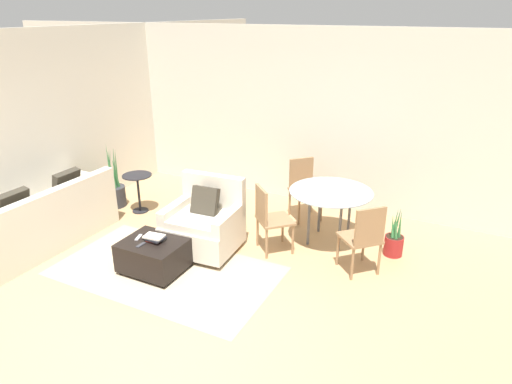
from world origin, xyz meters
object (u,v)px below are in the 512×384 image
object	(u,v)px
dining_table	(331,197)
dining_chair_near_left	(269,215)
ottoman	(154,254)
couch	(42,225)
armchair	(204,224)
dining_chair_near_right	(364,235)
book_stack	(154,238)
potted_plant_small	(394,241)
dining_chair_far_left	(304,184)
side_table	(138,186)
tv_remote_secondary	(141,245)
potted_plant	(114,191)
tv_remote_primary	(139,237)

from	to	relation	value
dining_table	dining_chair_near_left	world-z (taller)	dining_chair_near_left
dining_table	ottoman	bearing A→B (deg)	-134.62
couch	armchair	size ratio (longest dim) A/B	2.17
armchair	dining_chair_near_right	world-z (taller)	armchair
armchair	dining_chair_near_right	distance (m)	2.04
couch	book_stack	size ratio (longest dim) A/B	8.10
potted_plant_small	ottoman	bearing A→B (deg)	-146.14
dining_chair_far_left	potted_plant_small	bearing A→B (deg)	-21.83
side_table	dining_chair_near_right	size ratio (longest dim) A/B	0.68
tv_remote_secondary	couch	bearing A→B (deg)	-179.25
ottoman	potted_plant_small	xyz separation A→B (m)	(2.52, 1.69, -0.03)
armchair	tv_remote_secondary	bearing A→B (deg)	-110.55
couch	dining_chair_near_right	bearing A→B (deg)	16.88
book_stack	dining_chair_near_right	world-z (taller)	dining_chair_near_right
book_stack	side_table	world-z (taller)	side_table
couch	dining_table	distance (m)	3.86
tv_remote_secondary	side_table	bearing A→B (deg)	131.06
potted_plant	potted_plant_small	size ratio (longest dim) A/B	1.61
dining_chair_near_right	dining_chair_far_left	size ratio (longest dim) A/B	1.00
book_stack	potted_plant	bearing A→B (deg)	145.18
armchair	ottoman	world-z (taller)	armchair
couch	book_stack	world-z (taller)	couch
tv_remote_primary	couch	bearing A→B (deg)	-174.04
side_table	potted_plant_small	bearing A→B (deg)	5.90
book_stack	ottoman	bearing A→B (deg)	-106.01
armchair	tv_remote_secondary	size ratio (longest dim) A/B	7.13
tv_remote_secondary	dining_table	size ratio (longest dim) A/B	0.12
dining_chair_near_left	dining_chair_far_left	world-z (taller)	same
tv_remote_secondary	potted_plant	size ratio (longest dim) A/B	0.13
side_table	dining_chair_near_left	xyz separation A→B (m)	(2.35, -0.24, 0.09)
tv_remote_primary	armchair	bearing A→B (deg)	56.90
dining_table	side_table	bearing A→B (deg)	-172.76
side_table	dining_table	world-z (taller)	dining_table
tv_remote_primary	dining_chair_far_left	distance (m)	2.61
tv_remote_secondary	dining_chair_far_left	distance (m)	2.67
tv_remote_secondary	dining_table	xyz separation A→B (m)	(1.72, 1.81, 0.26)
potted_plant_small	side_table	bearing A→B (deg)	-174.10
tv_remote_primary	potted_plant	xyz separation A→B (m)	(-1.60, 1.29, -0.15)
dining_chair_far_left	potted_plant	bearing A→B (deg)	-160.79
potted_plant	dining_chair_far_left	distance (m)	3.03
dining_chair_far_left	ottoman	bearing A→B (deg)	-114.31
side_table	dining_chair_near_left	size ratio (longest dim) A/B	0.68
side_table	dining_chair_near_right	distance (m)	3.59
couch	dining_chair_far_left	bearing A→B (deg)	41.47
potted_plant	ottoman	bearing A→B (deg)	-35.43
couch	dining_chair_near_left	size ratio (longest dim) A/B	2.30
book_stack	tv_remote_secondary	world-z (taller)	book_stack
dining_chair_far_left	potted_plant_small	size ratio (longest dim) A/B	1.38
potted_plant	dining_chair_near_left	bearing A→B (deg)	-4.78
armchair	dining_table	world-z (taller)	armchair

